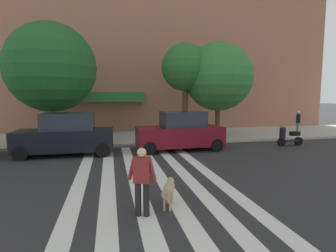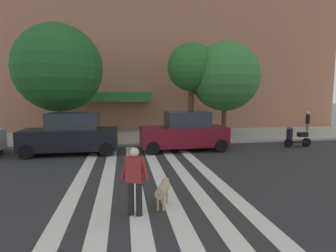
% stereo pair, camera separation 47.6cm
% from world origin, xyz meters
% --- Properties ---
extents(ground_plane, '(160.00, 160.00, 0.00)m').
position_xyz_m(ground_plane, '(0.00, 7.20, 0.00)').
color(ground_plane, '#2B2B2D').
extents(sidewalk_far, '(80.00, 6.00, 0.15)m').
position_xyz_m(sidewalk_far, '(0.00, 17.40, 0.07)').
color(sidewalk_far, '#A7A297').
rests_on(sidewalk_far, ground_plane).
extents(crosswalk_stripes, '(4.95, 13.80, 0.01)m').
position_xyz_m(crosswalk_stripes, '(1.26, 7.20, 0.00)').
color(crosswalk_stripes, silver).
rests_on(crosswalk_stripes, ground_plane).
extents(parked_car_behind_first, '(4.50, 1.92, 2.02)m').
position_xyz_m(parked_car_behind_first, '(-2.04, 12.84, 0.96)').
color(parked_car_behind_first, black).
rests_on(parked_car_behind_first, ground_plane).
extents(parked_car_third_in_line, '(4.48, 2.01, 2.02)m').
position_xyz_m(parked_car_third_in_line, '(3.60, 12.84, 0.95)').
color(parked_car_third_in_line, maroon).
rests_on(parked_car_third_in_line, ground_plane).
extents(parked_scooter, '(1.63, 0.50, 1.11)m').
position_xyz_m(parked_scooter, '(10.01, 12.68, 0.48)').
color(parked_scooter, black).
rests_on(parked_scooter, ground_plane).
extents(street_tree_nearest, '(4.94, 4.94, 6.71)m').
position_xyz_m(street_tree_nearest, '(-3.12, 15.63, 4.38)').
color(street_tree_nearest, '#4C3823').
rests_on(street_tree_nearest, sidewalk_far).
extents(street_tree_middle, '(3.00, 3.00, 5.97)m').
position_xyz_m(street_tree_middle, '(4.72, 15.95, 4.57)').
color(street_tree_middle, '#4C3823').
rests_on(street_tree_middle, sidewalk_far).
extents(street_tree_further, '(4.39, 4.39, 6.10)m').
position_xyz_m(street_tree_further, '(6.91, 15.86, 4.05)').
color(street_tree_further, '#4C3823').
rests_on(street_tree_further, sidewalk_far).
extents(pedestrian_dog_walker, '(0.69, 0.35, 1.64)m').
position_xyz_m(pedestrian_dog_walker, '(0.72, 5.44, 0.93)').
color(pedestrian_dog_walker, black).
rests_on(pedestrian_dog_walker, ground_plane).
extents(dog_on_leash, '(0.51, 1.06, 0.65)m').
position_xyz_m(dog_on_leash, '(1.45, 5.87, 0.44)').
color(dog_on_leash, tan).
rests_on(dog_on_leash, ground_plane).
extents(pedestrian_bystander, '(0.46, 0.64, 1.64)m').
position_xyz_m(pedestrian_bystander, '(12.72, 15.57, 1.08)').
color(pedestrian_bystander, '#6B6051').
rests_on(pedestrian_bystander, sidewalk_far).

